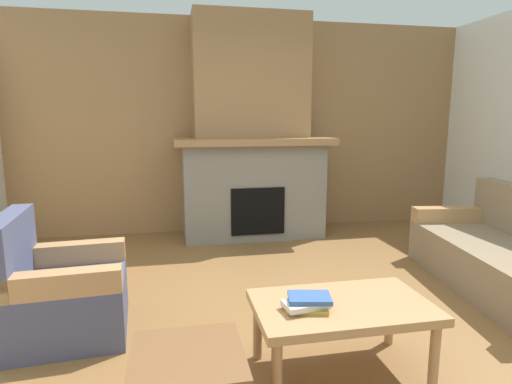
% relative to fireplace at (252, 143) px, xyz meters
% --- Properties ---
extents(ground, '(9.00, 9.00, 0.00)m').
position_rel_fireplace_xyz_m(ground, '(0.00, -2.62, -1.16)').
color(ground, brown).
extents(wall_back_wood_panel, '(6.00, 0.12, 2.70)m').
position_rel_fireplace_xyz_m(wall_back_wood_panel, '(0.00, 0.38, 0.19)').
color(wall_back_wood_panel, '#997047').
rests_on(wall_back_wood_panel, ground).
extents(fireplace, '(1.90, 0.82, 2.70)m').
position_rel_fireplace_xyz_m(fireplace, '(0.00, 0.00, 0.00)').
color(fireplace, gray).
rests_on(fireplace, ground).
extents(couch, '(1.08, 1.90, 0.85)m').
position_rel_fireplace_xyz_m(couch, '(1.83, -2.17, -0.88)').
color(couch, '#847056').
rests_on(couch, ground).
extents(armchair, '(0.81, 0.81, 0.85)m').
position_rel_fireplace_xyz_m(armchair, '(-1.76, -2.24, -0.87)').
color(armchair, '#474C6B').
rests_on(armchair, ground).
extents(coffee_table, '(1.00, 0.60, 0.43)m').
position_rel_fireplace_xyz_m(coffee_table, '(-0.06, -3.04, -0.79)').
color(coffee_table, tan).
rests_on(coffee_table, ground).
extents(book_stack_near_edge, '(0.28, 0.21, 0.07)m').
position_rel_fireplace_xyz_m(book_stack_near_edge, '(-0.28, -3.08, -0.70)').
color(book_stack_near_edge, gold).
rests_on(book_stack_near_edge, coffee_table).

